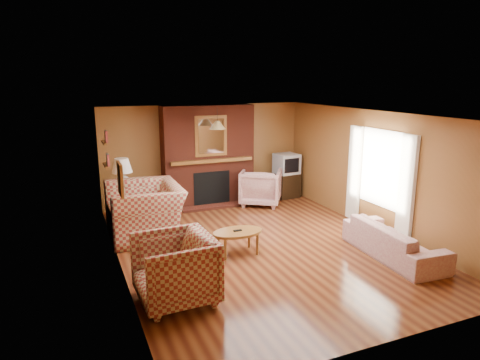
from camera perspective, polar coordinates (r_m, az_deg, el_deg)
name	(u,v)px	position (r m, az deg, el deg)	size (l,w,h in m)	color
floor	(261,246)	(7.98, 2.81, -8.75)	(6.50, 6.50, 0.00)	#441C0E
ceiling	(263,115)	(7.42, 3.02, 8.70)	(6.50, 6.50, 0.00)	white
wall_back	(205,154)	(10.57, -4.73, 3.51)	(6.50, 6.50, 0.00)	brown
wall_front	(390,247)	(5.02, 19.33, -8.47)	(6.50, 6.50, 0.00)	brown
wall_left	(117,197)	(6.93, -16.08, -2.23)	(6.50, 6.50, 0.00)	brown
wall_right	(375,171)	(8.95, 17.50, 1.13)	(6.50, 6.50, 0.00)	brown
fireplace	(208,156)	(10.33, -4.26, 3.18)	(2.20, 0.82, 2.40)	#571F13
window_right	(379,177)	(8.79, 18.06, 0.38)	(0.10, 1.85, 2.00)	beige
bookshelf	(106,149)	(8.70, -17.44, 3.92)	(0.09, 0.55, 0.71)	brown
botanical_print	(120,179)	(6.56, -15.66, 0.09)	(0.05, 0.40, 0.50)	brown
pendant_light	(217,125)	(9.57, -3.03, 7.34)	(0.36, 0.36, 0.48)	black
plaid_loveseat	(145,210)	(8.53, -12.58, -3.98)	(1.56, 1.36, 1.01)	maroon
plaid_armchair	(175,269)	(6.01, -8.69, -11.67)	(1.01, 1.04, 0.95)	maroon
floral_sofa	(394,241)	(7.88, 19.81, -7.60)	(1.98, 0.77, 0.58)	#BFB094
floral_armchair	(261,187)	(10.41, 2.77, -0.93)	(0.93, 0.95, 0.87)	#BFB094
coffee_table	(238,234)	(7.51, -0.32, -7.19)	(0.89, 0.55, 0.44)	brown
side_table	(124,206)	(9.56, -15.17, -3.35)	(0.50, 0.50, 0.66)	brown
table_lamp	(122,173)	(9.38, -15.44, 0.91)	(0.43, 0.43, 0.71)	white
tv_stand	(286,185)	(11.15, 6.15, -0.67)	(0.57, 0.52, 0.63)	black
crt_tv	(287,164)	(11.02, 6.24, 2.18)	(0.59, 0.59, 0.50)	#AFB1B7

